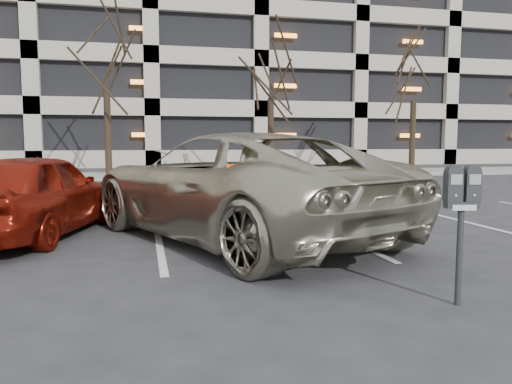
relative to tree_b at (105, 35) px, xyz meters
name	(u,v)px	position (x,y,z in m)	size (l,w,h in m)	color
ground	(281,264)	(3.00, -16.00, -5.82)	(140.00, 140.00, 0.00)	#28282B
sidewalk	(181,175)	(3.00, 0.00, -5.76)	(80.00, 4.00, 0.12)	gray
stall_lines	(158,234)	(1.60, -13.70, -5.82)	(16.90, 5.20, 0.00)	silver
parking_garage	(311,46)	(15.00, 17.84, 3.44)	(52.00, 20.00, 19.00)	black
tree_b	(105,35)	(0.00, 0.00, 0.00)	(3.55, 3.55, 8.06)	black
tree_c	(271,51)	(7.00, 0.00, -0.35)	(3.33, 3.33, 7.57)	black
tree_d	(415,56)	(14.00, 0.00, -0.33)	(3.34, 3.34, 7.60)	black
parking_meter	(462,200)	(4.16, -17.82, -4.86)	(0.33, 0.16, 1.25)	black
suv_silver	(235,186)	(2.76, -14.22, -5.01)	(4.83, 6.41, 1.62)	#B4AF99
car_red	(34,194)	(-0.28, -13.40, -5.15)	(1.58, 3.93, 1.34)	maroon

